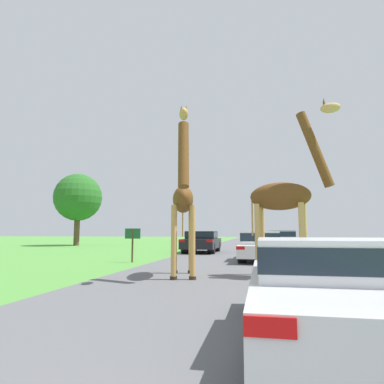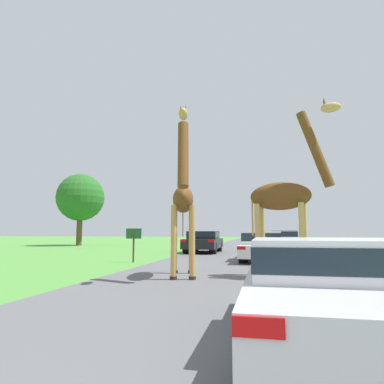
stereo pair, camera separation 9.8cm
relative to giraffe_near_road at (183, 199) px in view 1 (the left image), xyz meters
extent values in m
cube|color=#5B5B5E|center=(1.68, 19.39, -2.32)|extent=(8.10, 120.00, 0.00)
cylinder|color=tan|center=(0.38, -0.47, -1.28)|extent=(0.16, 0.16, 2.08)
cylinder|color=#2D2319|center=(0.38, -0.47, -2.27)|extent=(0.20, 0.20, 0.09)
cylinder|color=tan|center=(-0.13, -0.59, -1.28)|extent=(0.16, 0.16, 2.08)
cylinder|color=#2D2319|center=(-0.13, -0.59, -2.27)|extent=(0.20, 0.20, 0.09)
cylinder|color=tan|center=(0.05, 0.93, -1.28)|extent=(0.16, 0.16, 2.08)
cylinder|color=#2D2319|center=(0.05, 0.93, -2.27)|extent=(0.20, 0.20, 0.09)
cylinder|color=tan|center=(-0.46, 0.81, -1.28)|extent=(0.16, 0.16, 2.08)
cylinder|color=#2D2319|center=(-0.46, 0.81, -2.27)|extent=(0.20, 0.20, 0.09)
ellipsoid|color=brown|center=(-0.04, 0.17, -0.01)|extent=(1.08, 2.13, 0.80)
cylinder|color=brown|center=(0.21, -0.88, 1.17)|extent=(0.50, 0.96, 2.01)
ellipsoid|color=tan|center=(0.31, -1.29, 2.17)|extent=(0.36, 0.60, 0.30)
cylinder|color=tan|center=(-0.26, 1.12, -0.59)|extent=(0.05, 0.05, 1.15)
cone|color=brown|center=(0.33, -1.11, 2.40)|extent=(0.07, 0.07, 0.16)
cone|color=brown|center=(0.20, -1.14, 2.40)|extent=(0.07, 0.07, 0.16)
cylinder|color=tan|center=(3.56, 0.77, -1.24)|extent=(0.16, 0.16, 2.16)
cylinder|color=#2D2319|center=(3.56, 0.77, -2.27)|extent=(0.21, 0.21, 0.09)
cylinder|color=tan|center=(3.42, 0.18, -1.24)|extent=(0.16, 0.16, 2.16)
cylinder|color=#2D2319|center=(3.42, 0.18, -2.27)|extent=(0.21, 0.21, 0.09)
cylinder|color=tan|center=(2.32, 1.07, -1.24)|extent=(0.16, 0.16, 2.16)
cylinder|color=#2D2319|center=(2.32, 1.07, -2.27)|extent=(0.21, 0.21, 0.09)
cylinder|color=tan|center=(2.18, 0.47, -1.24)|extent=(0.16, 0.16, 2.16)
cylinder|color=#2D2319|center=(2.18, 0.47, -2.27)|extent=(0.21, 0.21, 0.09)
ellipsoid|color=brown|center=(2.87, 0.62, 0.08)|extent=(1.94, 1.12, 0.85)
cylinder|color=brown|center=(3.89, 0.38, 1.44)|extent=(1.04, 0.51, 2.35)
ellipsoid|color=tan|center=(4.36, 0.27, 2.62)|extent=(0.60, 0.36, 0.30)
cylinder|color=tan|center=(2.03, 0.82, -0.52)|extent=(0.06, 0.06, 1.19)
cone|color=brown|center=(4.21, 0.37, 2.85)|extent=(0.07, 0.07, 0.16)
cone|color=brown|center=(4.18, 0.24, 2.85)|extent=(0.07, 0.07, 0.16)
cube|color=silver|center=(3.11, -5.50, -1.79)|extent=(1.90, 4.26, 0.55)
cube|color=silver|center=(3.11, -5.50, -1.29)|extent=(1.71, 1.92, 0.45)
cube|color=#19232D|center=(3.11, -5.50, -1.27)|extent=(1.73, 1.94, 0.27)
cube|color=red|center=(2.32, -7.64, -1.59)|extent=(0.34, 0.03, 0.13)
cylinder|color=black|center=(2.34, -4.22, -2.03)|extent=(0.38, 0.58, 0.58)
cylinder|color=black|center=(3.87, -4.22, -2.03)|extent=(0.38, 0.58, 0.58)
cylinder|color=black|center=(2.34, -6.78, -2.03)|extent=(0.38, 0.58, 0.58)
cube|color=gray|center=(3.67, 14.48, -1.75)|extent=(1.90, 4.24, 0.54)
cube|color=gray|center=(3.67, 14.48, -1.20)|extent=(1.71, 1.91, 0.55)
cube|color=#19232D|center=(3.67, 14.48, -1.18)|extent=(1.73, 1.93, 0.33)
cube|color=red|center=(2.90, 12.35, -1.56)|extent=(0.34, 0.03, 0.13)
cube|color=red|center=(4.45, 12.35, -1.56)|extent=(0.34, 0.03, 0.13)
cylinder|color=black|center=(2.92, 15.75, -1.97)|extent=(0.38, 0.70, 0.70)
cylinder|color=black|center=(4.43, 15.75, -1.97)|extent=(0.38, 0.70, 0.70)
cylinder|color=black|center=(2.92, 13.21, -1.97)|extent=(0.38, 0.70, 0.70)
cylinder|color=black|center=(4.43, 13.21, -1.97)|extent=(0.38, 0.70, 0.70)
cube|color=silver|center=(2.23, 6.17, -1.82)|extent=(1.86, 4.66, 0.51)
cube|color=silver|center=(2.23, 6.17, -1.27)|extent=(1.68, 2.10, 0.59)
cube|color=#19232D|center=(2.23, 6.17, -1.24)|extent=(1.70, 2.12, 0.36)
cube|color=red|center=(1.47, 3.83, -1.64)|extent=(0.34, 0.03, 0.12)
cube|color=red|center=(2.99, 3.83, -1.64)|extent=(0.34, 0.03, 0.12)
cylinder|color=black|center=(1.48, 7.57, -2.04)|extent=(0.37, 0.56, 0.56)
cylinder|color=black|center=(2.97, 7.57, -2.04)|extent=(0.37, 0.56, 0.56)
cylinder|color=black|center=(1.48, 4.77, -2.04)|extent=(0.37, 0.56, 0.56)
cylinder|color=black|center=(2.97, 4.77, -2.04)|extent=(0.37, 0.56, 0.56)
cube|color=black|center=(-1.41, 11.57, -1.74)|extent=(1.99, 4.29, 0.58)
cube|color=black|center=(-1.41, 11.57, -1.22)|extent=(1.79, 1.93, 0.47)
cube|color=#19232D|center=(-1.41, 11.57, -1.19)|extent=(1.81, 1.95, 0.28)
cube|color=red|center=(-2.23, 9.41, -1.54)|extent=(0.36, 0.03, 0.14)
cube|color=red|center=(-0.60, 9.41, -1.54)|extent=(0.36, 0.03, 0.14)
cylinder|color=black|center=(-2.21, 12.85, -1.98)|extent=(0.40, 0.67, 0.67)
cylinder|color=black|center=(-0.62, 12.85, -1.98)|extent=(0.40, 0.67, 0.67)
cylinder|color=black|center=(-2.21, 10.28, -1.98)|extent=(0.40, 0.67, 0.67)
cylinder|color=black|center=(-0.62, 10.28, -1.98)|extent=(0.40, 0.67, 0.67)
cylinder|color=brown|center=(-14.65, 19.44, -0.39)|extent=(0.52, 0.52, 3.86)
sphere|color=#286623|center=(-14.65, 19.44, 2.21)|extent=(4.46, 4.46, 4.46)
cylinder|color=#4C3823|center=(-3.21, 4.19, -1.59)|extent=(0.08, 0.08, 1.46)
cube|color=#1E562D|center=(-3.21, 4.19, -1.08)|extent=(0.70, 0.04, 0.44)
camera|label=1|loc=(2.28, -10.01, -0.97)|focal=32.00mm
camera|label=2|loc=(2.38, -9.99, -0.97)|focal=32.00mm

